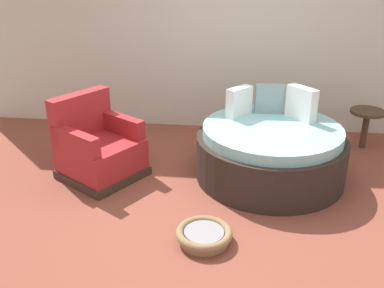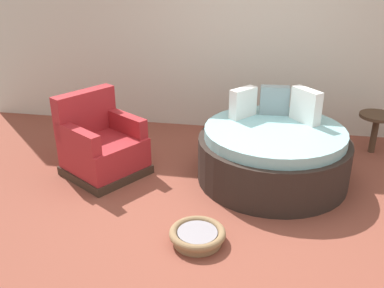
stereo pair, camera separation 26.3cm
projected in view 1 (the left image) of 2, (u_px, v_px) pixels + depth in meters
ground_plane at (234, 205)px, 4.50m from camera, size 8.00×8.00×0.02m
back_wall at (243, 20)px, 5.88m from camera, size 8.00×0.12×3.09m
round_daybed at (270, 151)px, 4.93m from camera, size 1.68×1.68×1.00m
red_armchair at (98, 149)px, 4.95m from camera, size 1.10×1.10×0.94m
pet_basket at (204, 235)px, 3.89m from camera, size 0.51×0.51×0.13m
side_table at (367, 117)px, 5.63m from camera, size 0.44×0.44×0.52m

